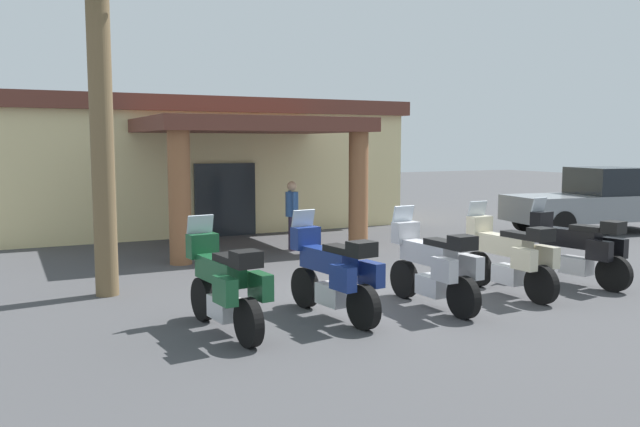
% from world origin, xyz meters
% --- Properties ---
extents(ground_plane, '(80.00, 80.00, 0.00)m').
position_xyz_m(ground_plane, '(0.00, 0.00, 0.00)').
color(ground_plane, '#424244').
extents(motel_building, '(12.51, 10.05, 4.00)m').
position_xyz_m(motel_building, '(0.04, 10.96, 2.05)').
color(motel_building, beige).
rests_on(motel_building, ground_plane).
extents(motorcycle_green, '(0.74, 2.21, 1.61)m').
position_xyz_m(motorcycle_green, '(-3.15, -0.93, 0.70)').
color(motorcycle_green, black).
rests_on(motorcycle_green, ground_plane).
extents(motorcycle_blue, '(0.78, 2.21, 1.61)m').
position_xyz_m(motorcycle_blue, '(-1.41, -0.92, 0.70)').
color(motorcycle_blue, black).
rests_on(motorcycle_blue, ground_plane).
extents(motorcycle_silver, '(0.71, 2.21, 1.61)m').
position_xyz_m(motorcycle_silver, '(0.34, -1.10, 0.70)').
color(motorcycle_silver, black).
rests_on(motorcycle_silver, ground_plane).
extents(motorcycle_cream, '(0.71, 2.21, 1.61)m').
position_xyz_m(motorcycle_cream, '(2.08, -0.97, 0.70)').
color(motorcycle_cream, black).
rests_on(motorcycle_cream, ground_plane).
extents(motorcycle_black, '(0.87, 2.20, 1.61)m').
position_xyz_m(motorcycle_black, '(3.83, -0.90, 0.70)').
color(motorcycle_black, black).
rests_on(motorcycle_black, ground_plane).
extents(pedestrian, '(0.32, 0.52, 1.73)m').
position_xyz_m(pedestrian, '(0.66, 5.15, 1.01)').
color(pedestrian, '#3F334C').
rests_on(pedestrian, ground_plane).
extents(pickup_truck_gray, '(5.43, 2.70, 1.95)m').
position_xyz_m(pickup_truck_gray, '(10.08, 4.01, 0.94)').
color(pickup_truck_gray, black).
rests_on(pickup_truck_gray, ground_plane).
extents(palm_tree_roadside, '(2.01, 2.07, 6.46)m').
position_xyz_m(palm_tree_roadside, '(-4.28, 2.22, 4.54)').
color(palm_tree_roadside, brown).
rests_on(palm_tree_roadside, ground_plane).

